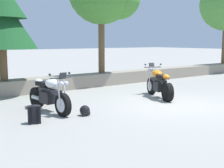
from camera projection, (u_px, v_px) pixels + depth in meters
ground_plane at (173, 104)px, 9.59m from camera, size 120.00×120.00×0.00m
stone_wall at (90, 80)px, 13.33m from camera, size 36.00×0.80×0.55m
motorcycle_white_near_left at (49, 95)px, 8.55m from camera, size 0.67×2.07×1.18m
motorcycle_orange_centre at (159, 84)px, 10.72m from camera, size 1.05×1.96×1.18m
rider_backpack at (34, 114)px, 7.37m from camera, size 0.34×0.32×0.47m
rider_helmet at (85, 111)px, 8.15m from camera, size 0.28×0.28×0.28m
pine_tree_mid_left at (1, 13)px, 10.72m from camera, size 2.49×2.49×4.19m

